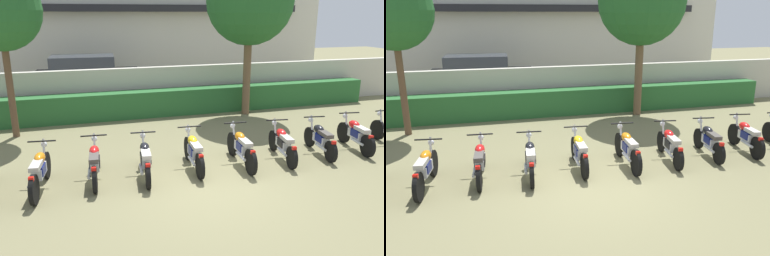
# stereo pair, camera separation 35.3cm
# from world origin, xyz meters

# --- Properties ---
(ground) EXTENTS (60.00, 60.00, 0.00)m
(ground) POSITION_xyz_m (0.00, 0.00, 0.00)
(ground) COLOR olive
(building) EXTENTS (23.74, 6.50, 7.44)m
(building) POSITION_xyz_m (0.00, 16.70, 3.72)
(building) COLOR beige
(building) RESTS_ON ground
(compound_wall) EXTENTS (22.55, 0.30, 1.72)m
(compound_wall) POSITION_xyz_m (0.00, 7.14, 0.86)
(compound_wall) COLOR #BCB7A8
(compound_wall) RESTS_ON ground
(hedge_row) EXTENTS (18.04, 0.70, 0.96)m
(hedge_row) POSITION_xyz_m (0.00, 6.44, 0.48)
(hedge_row) COLOR #28602D
(hedge_row) RESTS_ON ground
(parked_car) EXTENTS (4.62, 2.33, 1.89)m
(parked_car) POSITION_xyz_m (-2.05, 10.43, 0.94)
(parked_car) COLOR black
(parked_car) RESTS_ON ground
(tree_near_inspector) EXTENTS (2.32, 2.32, 4.92)m
(tree_near_inspector) POSITION_xyz_m (-4.50, 5.22, 3.74)
(tree_near_inspector) COLOR brown
(tree_near_inspector) RESTS_ON ground
(tree_far_side) EXTENTS (3.09, 3.09, 5.63)m
(tree_far_side) POSITION_xyz_m (3.50, 5.71, 4.07)
(tree_far_side) COLOR brown
(tree_far_side) RESTS_ON ground
(motorcycle_in_row_2) EXTENTS (0.60, 1.94, 0.97)m
(motorcycle_in_row_2) POSITION_xyz_m (-3.54, 0.94, 0.45)
(motorcycle_in_row_2) COLOR black
(motorcycle_in_row_2) RESTS_ON ground
(motorcycle_in_row_3) EXTENTS (0.60, 1.86, 0.95)m
(motorcycle_in_row_3) POSITION_xyz_m (-2.38, 1.10, 0.44)
(motorcycle_in_row_3) COLOR black
(motorcycle_in_row_3) RESTS_ON ground
(motorcycle_in_row_4) EXTENTS (0.60, 1.90, 0.95)m
(motorcycle_in_row_4) POSITION_xyz_m (-1.25, 0.98, 0.44)
(motorcycle_in_row_4) COLOR black
(motorcycle_in_row_4) RESTS_ON ground
(motorcycle_in_row_5) EXTENTS (0.60, 1.87, 0.96)m
(motorcycle_in_row_5) POSITION_xyz_m (-0.03, 1.10, 0.45)
(motorcycle_in_row_5) COLOR black
(motorcycle_in_row_5) RESTS_ON ground
(motorcycle_in_row_6) EXTENTS (0.60, 1.98, 0.98)m
(motorcycle_in_row_6) POSITION_xyz_m (1.19, 1.01, 0.46)
(motorcycle_in_row_6) COLOR black
(motorcycle_in_row_6) RESTS_ON ground
(motorcycle_in_row_7) EXTENTS (0.63, 1.90, 0.94)m
(motorcycle_in_row_7) POSITION_xyz_m (2.37, 1.04, 0.44)
(motorcycle_in_row_7) COLOR black
(motorcycle_in_row_7) RESTS_ON ground
(motorcycle_in_row_8) EXTENTS (0.61, 1.81, 0.94)m
(motorcycle_in_row_8) POSITION_xyz_m (3.54, 1.08, 0.44)
(motorcycle_in_row_8) COLOR black
(motorcycle_in_row_8) RESTS_ON ground
(motorcycle_in_row_9) EXTENTS (0.61, 1.83, 0.96)m
(motorcycle_in_row_9) POSITION_xyz_m (4.70, 1.10, 0.45)
(motorcycle_in_row_9) COLOR black
(motorcycle_in_row_9) RESTS_ON ground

